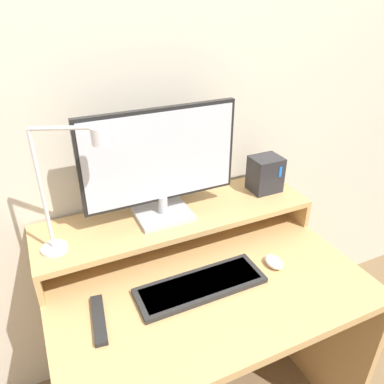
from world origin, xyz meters
TOP-DOWN VIEW (x-y plane):
  - wall_back at (0.00, 0.78)m, footprint 6.00×0.05m
  - desk at (0.00, 0.37)m, footprint 1.05×0.75m
  - monitor_shelf at (0.00, 0.60)m, footprint 1.05×0.30m
  - monitor at (-0.05, 0.60)m, footprint 0.56×0.17m
  - desk_lamp at (-0.37, 0.53)m, footprint 0.24×0.13m
  - router_dock at (0.40, 0.61)m, footprint 0.12×0.11m
  - keyboard at (-0.03, 0.31)m, footprint 0.43×0.15m
  - mouse at (0.25, 0.31)m, footprint 0.06×0.08m
  - remote_control at (-0.37, 0.31)m, footprint 0.06×0.19m

SIDE VIEW (x-z plane):
  - desk at x=0.00m, z-range 0.14..0.86m
  - remote_control at x=-0.37m, z-range 0.72..0.74m
  - keyboard at x=-0.03m, z-range 0.72..0.74m
  - mouse at x=0.25m, z-range 0.72..0.75m
  - monitor_shelf at x=0.00m, z-range 0.76..0.88m
  - router_dock at x=0.40m, z-range 0.84..0.99m
  - monitor at x=-0.05m, z-range 0.85..1.26m
  - desk_lamp at x=-0.37m, z-range 0.87..1.29m
  - wall_back at x=0.00m, z-range 0.00..2.50m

